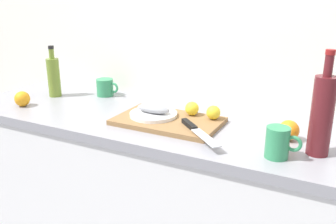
{
  "coord_description": "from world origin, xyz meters",
  "views": [
    {
      "loc": [
        0.7,
        -1.35,
        1.44
      ],
      "look_at": [
        0.03,
        -0.04,
        0.95
      ],
      "focal_mm": 39.66,
      "sensor_mm": 36.0,
      "label": 1
    }
  ],
  "objects_px": {
    "fish_fillet": "(153,109)",
    "chef_knife": "(195,129)",
    "lemon_0": "(213,112)",
    "olive_oil_bottle": "(54,76)",
    "cutting_board": "(168,121)",
    "wine_bottle": "(322,114)",
    "coffee_mug_1": "(105,87)",
    "coffee_mug_0": "(278,143)",
    "white_plate": "(153,114)",
    "orange_0": "(22,99)"
  },
  "relations": [
    {
      "from": "white_plate",
      "to": "lemon_0",
      "type": "xyz_separation_m",
      "value": [
        0.24,
        0.08,
        0.02
      ]
    },
    {
      "from": "fish_fillet",
      "to": "orange_0",
      "type": "xyz_separation_m",
      "value": [
        -0.66,
        -0.11,
        -0.02
      ]
    },
    {
      "from": "chef_knife",
      "to": "orange_0",
      "type": "height_order",
      "value": "orange_0"
    },
    {
      "from": "wine_bottle",
      "to": "lemon_0",
      "type": "bearing_deg",
      "value": 164.09
    },
    {
      "from": "chef_knife",
      "to": "white_plate",
      "type": "bearing_deg",
      "value": -158.43
    },
    {
      "from": "chef_knife",
      "to": "wine_bottle",
      "type": "relative_size",
      "value": 0.66
    },
    {
      "from": "lemon_0",
      "to": "olive_oil_bottle",
      "type": "height_order",
      "value": "olive_oil_bottle"
    },
    {
      "from": "fish_fillet",
      "to": "olive_oil_bottle",
      "type": "xyz_separation_m",
      "value": [
        -0.65,
        0.1,
        0.05
      ]
    },
    {
      "from": "lemon_0",
      "to": "coffee_mug_1",
      "type": "distance_m",
      "value": 0.68
    },
    {
      "from": "orange_0",
      "to": "coffee_mug_1",
      "type": "bearing_deg",
      "value": 53.88
    },
    {
      "from": "wine_bottle",
      "to": "coffee_mug_1",
      "type": "bearing_deg",
      "value": 166.14
    },
    {
      "from": "lemon_0",
      "to": "coffee_mug_0",
      "type": "bearing_deg",
      "value": -34.6
    },
    {
      "from": "chef_knife",
      "to": "lemon_0",
      "type": "height_order",
      "value": "lemon_0"
    },
    {
      "from": "cutting_board",
      "to": "olive_oil_bottle",
      "type": "relative_size",
      "value": 1.65
    },
    {
      "from": "wine_bottle",
      "to": "orange_0",
      "type": "relative_size",
      "value": 4.89
    },
    {
      "from": "white_plate",
      "to": "lemon_0",
      "type": "bearing_deg",
      "value": 17.76
    },
    {
      "from": "lemon_0",
      "to": "olive_oil_bottle",
      "type": "distance_m",
      "value": 0.89
    },
    {
      "from": "fish_fillet",
      "to": "coffee_mug_0",
      "type": "relative_size",
      "value": 1.29
    },
    {
      "from": "cutting_board",
      "to": "white_plate",
      "type": "bearing_deg",
      "value": 176.38
    },
    {
      "from": "lemon_0",
      "to": "chef_knife",
      "type": "bearing_deg",
      "value": -94.36
    },
    {
      "from": "fish_fillet",
      "to": "wine_bottle",
      "type": "bearing_deg",
      "value": -3.68
    },
    {
      "from": "chef_knife",
      "to": "wine_bottle",
      "type": "bearing_deg",
      "value": 47.61
    },
    {
      "from": "chef_knife",
      "to": "fish_fillet",
      "type": "bearing_deg",
      "value": -158.43
    },
    {
      "from": "coffee_mug_0",
      "to": "coffee_mug_1",
      "type": "distance_m",
      "value": 1.03
    },
    {
      "from": "olive_oil_bottle",
      "to": "cutting_board",
      "type": "bearing_deg",
      "value": -8.02
    },
    {
      "from": "olive_oil_bottle",
      "to": "lemon_0",
      "type": "bearing_deg",
      "value": -1.24
    },
    {
      "from": "wine_bottle",
      "to": "coffee_mug_1",
      "type": "relative_size",
      "value": 2.79
    },
    {
      "from": "fish_fillet",
      "to": "wine_bottle",
      "type": "height_order",
      "value": "wine_bottle"
    },
    {
      "from": "fish_fillet",
      "to": "lemon_0",
      "type": "relative_size",
      "value": 2.59
    },
    {
      "from": "wine_bottle",
      "to": "coffee_mug_1",
      "type": "distance_m",
      "value": 1.12
    },
    {
      "from": "white_plate",
      "to": "coffee_mug_1",
      "type": "distance_m",
      "value": 0.47
    },
    {
      "from": "fish_fillet",
      "to": "coffee_mug_1",
      "type": "height_order",
      "value": "coffee_mug_1"
    },
    {
      "from": "olive_oil_bottle",
      "to": "coffee_mug_0",
      "type": "xyz_separation_m",
      "value": [
        1.2,
        -0.23,
        -0.05
      ]
    },
    {
      "from": "fish_fillet",
      "to": "lemon_0",
      "type": "distance_m",
      "value": 0.26
    },
    {
      "from": "coffee_mug_0",
      "to": "orange_0",
      "type": "xyz_separation_m",
      "value": [
        -1.21,
        0.02,
        -0.02
      ]
    },
    {
      "from": "chef_knife",
      "to": "coffee_mug_1",
      "type": "distance_m",
      "value": 0.72
    },
    {
      "from": "lemon_0",
      "to": "coffee_mug_1",
      "type": "height_order",
      "value": "coffee_mug_1"
    },
    {
      "from": "lemon_0",
      "to": "olive_oil_bottle",
      "type": "bearing_deg",
      "value": 178.76
    },
    {
      "from": "cutting_board",
      "to": "white_plate",
      "type": "distance_m",
      "value": 0.07
    },
    {
      "from": "cutting_board",
      "to": "orange_0",
      "type": "height_order",
      "value": "orange_0"
    },
    {
      "from": "cutting_board",
      "to": "chef_knife",
      "type": "relative_size",
      "value": 1.86
    },
    {
      "from": "fish_fillet",
      "to": "coffee_mug_0",
      "type": "bearing_deg",
      "value": -13.71
    },
    {
      "from": "lemon_0",
      "to": "cutting_board",
      "type": "bearing_deg",
      "value": -154.18
    },
    {
      "from": "coffee_mug_0",
      "to": "coffee_mug_1",
      "type": "xyz_separation_m",
      "value": [
        -0.97,
        0.36,
        -0.01
      ]
    },
    {
      "from": "chef_knife",
      "to": "lemon_0",
      "type": "distance_m",
      "value": 0.17
    },
    {
      "from": "cutting_board",
      "to": "lemon_0",
      "type": "height_order",
      "value": "lemon_0"
    },
    {
      "from": "cutting_board",
      "to": "lemon_0",
      "type": "distance_m",
      "value": 0.19
    },
    {
      "from": "olive_oil_bottle",
      "to": "wine_bottle",
      "type": "relative_size",
      "value": 0.74
    },
    {
      "from": "fish_fillet",
      "to": "chef_knife",
      "type": "bearing_deg",
      "value": -20.41
    },
    {
      "from": "lemon_0",
      "to": "olive_oil_bottle",
      "type": "xyz_separation_m",
      "value": [
        -0.89,
        0.02,
        0.06
      ]
    }
  ]
}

